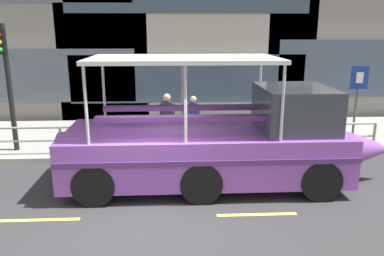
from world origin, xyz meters
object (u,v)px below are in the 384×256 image
at_px(pedestrian_mid_right, 167,115).
at_px(traffic_light_pole, 7,76).
at_px(parking_sign, 358,91).
at_px(pedestrian_near_bow, 296,115).
at_px(pedestrian_mid_left, 193,114).
at_px(duck_tour_boat, 224,143).

bearing_deg(pedestrian_mid_right, traffic_light_pole, -177.13).
xyz_separation_m(parking_sign, pedestrian_near_bow, (-1.99, 0.15, -0.84)).
relative_size(pedestrian_near_bow, pedestrian_mid_right, 0.89).
height_order(parking_sign, pedestrian_mid_left, parking_sign).
relative_size(parking_sign, pedestrian_mid_right, 1.48).
xyz_separation_m(traffic_light_pole, duck_tour_boat, (6.45, -2.59, -1.50)).
relative_size(traffic_light_pole, parking_sign, 1.51).
height_order(parking_sign, duck_tour_boat, duck_tour_boat).
height_order(traffic_light_pole, pedestrian_near_bow, traffic_light_pole).
bearing_deg(parking_sign, pedestrian_near_bow, 175.56).
xyz_separation_m(traffic_light_pole, pedestrian_near_bow, (9.36, 0.46, -1.47)).
distance_m(traffic_light_pole, pedestrian_mid_right, 5.12).
height_order(pedestrian_near_bow, pedestrian_mid_left, pedestrian_mid_left).
height_order(traffic_light_pole, parking_sign, traffic_light_pole).
distance_m(pedestrian_near_bow, pedestrian_mid_right, 4.43).
bearing_deg(pedestrian_mid_right, duck_tour_boat, -61.90).
bearing_deg(traffic_light_pole, duck_tour_boat, -21.91).
relative_size(parking_sign, pedestrian_mid_left, 1.64).
bearing_deg(traffic_light_pole, pedestrian_near_bow, 2.81).
bearing_deg(pedestrian_near_bow, traffic_light_pole, -177.19).
xyz_separation_m(traffic_light_pole, pedestrian_mid_left, (5.83, 0.77, -1.46)).
height_order(pedestrian_mid_left, pedestrian_mid_right, pedestrian_mid_right).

